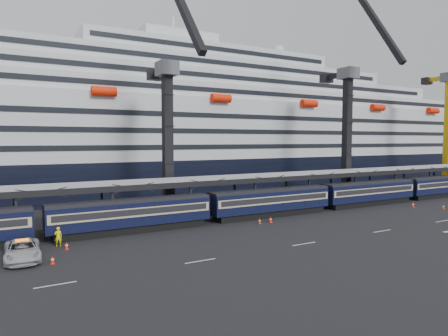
% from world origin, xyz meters
% --- Properties ---
extents(ground, '(260.00, 260.00, 0.00)m').
position_xyz_m(ground, '(0.00, 0.00, 0.00)').
color(ground, black).
rests_on(ground, ground).
extents(lane_markings, '(111.00, 4.27, 0.02)m').
position_xyz_m(lane_markings, '(8.15, -5.23, 0.01)').
color(lane_markings, beige).
rests_on(lane_markings, ground).
extents(train, '(133.05, 3.00, 4.05)m').
position_xyz_m(train, '(-4.65, 10.00, 2.20)').
color(train, black).
rests_on(train, ground).
extents(canopy, '(130.00, 6.25, 5.53)m').
position_xyz_m(canopy, '(0.00, 14.00, 5.25)').
color(canopy, gray).
rests_on(canopy, ground).
extents(cruise_ship, '(214.09, 28.84, 34.00)m').
position_xyz_m(cruise_ship, '(-1.08, 45.99, 12.34)').
color(cruise_ship, black).
rests_on(cruise_ship, ground).
extents(crane_dark_near, '(4.50, 17.75, 35.08)m').
position_xyz_m(crane_dark_near, '(-20.00, 18.59, 11.93)').
color(crane_dark_near, '#494B50').
rests_on(crane_dark_near, ground).
extents(crane_dark_mid, '(4.50, 18.24, 39.64)m').
position_xyz_m(crane_dark_mid, '(15.00, 17.59, 13.36)').
color(crane_dark_mid, '#494B50').
rests_on(crane_dark_mid, ground).
extents(pickup_truck, '(3.13, 6.46, 1.77)m').
position_xyz_m(pickup_truck, '(-39.81, 4.05, 0.89)').
color(pickup_truck, '#ADB0B4').
rests_on(pickup_truck, ground).
extents(worker, '(0.77, 0.54, 2.00)m').
position_xyz_m(worker, '(-36.41, 7.50, 1.00)').
color(worker, '#FFF40D').
rests_on(worker, ground).
extents(traffic_cone_a, '(0.40, 0.40, 0.79)m').
position_xyz_m(traffic_cone_a, '(-35.84, 5.89, 0.39)').
color(traffic_cone_a, '#FF2508').
rests_on(traffic_cone_a, ground).
extents(traffic_cone_b, '(0.38, 0.38, 0.76)m').
position_xyz_m(traffic_cone_b, '(-37.59, 1.59, 0.38)').
color(traffic_cone_b, '#FF2508').
rests_on(traffic_cone_b, ground).
extents(traffic_cone_c, '(0.42, 0.42, 0.84)m').
position_xyz_m(traffic_cone_c, '(-10.67, 6.49, 0.41)').
color(traffic_cone_c, '#FF2508').
rests_on(traffic_cone_c, ground).
extents(traffic_cone_d, '(0.38, 0.38, 0.77)m').
position_xyz_m(traffic_cone_d, '(-12.31, 6.63, 0.38)').
color(traffic_cone_d, '#FF2508').
rests_on(traffic_cone_d, ground).
extents(traffic_cone_e, '(0.39, 0.39, 0.79)m').
position_xyz_m(traffic_cone_e, '(18.83, 1.46, 0.39)').
color(traffic_cone_e, '#FF2508').
rests_on(traffic_cone_e, ground).
extents(traffic_cone_f, '(0.43, 0.43, 0.86)m').
position_xyz_m(traffic_cone_f, '(16.47, 5.03, 0.43)').
color(traffic_cone_f, '#FF2508').
rests_on(traffic_cone_f, ground).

